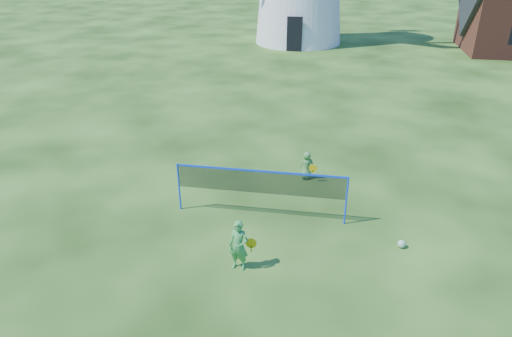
{
  "coord_description": "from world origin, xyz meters",
  "views": [
    {
      "loc": [
        2.23,
        -11.48,
        7.54
      ],
      "look_at": [
        0.2,
        0.5,
        1.5
      ],
      "focal_mm": 32.6,
      "sensor_mm": 36.0,
      "label": 1
    }
  ],
  "objects_px": {
    "player_girl": "(239,246)",
    "player_boy": "(307,165)",
    "badminton_net": "(260,183)",
    "play_ball": "(402,244)"
  },
  "relations": [
    {
      "from": "play_ball",
      "to": "badminton_net",
      "type": "bearing_deg",
      "value": 167.03
    },
    {
      "from": "player_boy",
      "to": "play_ball",
      "type": "distance_m",
      "value": 4.61
    },
    {
      "from": "player_girl",
      "to": "player_boy",
      "type": "height_order",
      "value": "player_girl"
    },
    {
      "from": "badminton_net",
      "to": "play_ball",
      "type": "relative_size",
      "value": 22.95
    },
    {
      "from": "badminton_net",
      "to": "player_boy",
      "type": "xyz_separation_m",
      "value": [
        1.2,
        2.69,
        -0.63
      ]
    },
    {
      "from": "player_boy",
      "to": "play_ball",
      "type": "relative_size",
      "value": 4.59
    },
    {
      "from": "badminton_net",
      "to": "player_girl",
      "type": "height_order",
      "value": "badminton_net"
    },
    {
      "from": "badminton_net",
      "to": "player_girl",
      "type": "bearing_deg",
      "value": -93.12
    },
    {
      "from": "badminton_net",
      "to": "player_boy",
      "type": "distance_m",
      "value": 3.01
    },
    {
      "from": "badminton_net",
      "to": "player_girl",
      "type": "relative_size",
      "value": 3.67
    }
  ]
}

